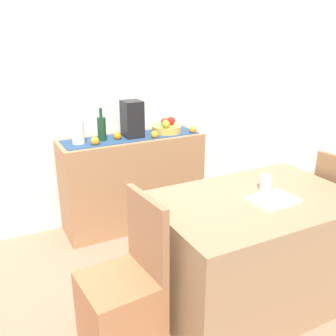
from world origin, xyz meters
name	(u,v)px	position (x,y,z in m)	size (l,w,h in m)	color
ground_plane	(188,273)	(0.00, 0.00, -0.01)	(6.40, 6.40, 0.02)	#A07259
room_wall_rear	(125,75)	(0.00, 1.18, 1.35)	(6.40, 0.06, 2.70)	silver
sideboard_console	(133,182)	(-0.06, 0.92, 0.42)	(1.27, 0.42, 0.84)	#966D49
table_runner	(132,137)	(-0.06, 0.92, 0.84)	(1.20, 0.32, 0.01)	navy
fruit_bowl	(167,129)	(0.29, 0.92, 0.88)	(0.27, 0.27, 0.06)	gold
apple_upper	(165,122)	(0.28, 0.93, 0.94)	(0.07, 0.07, 0.07)	#AD3118
apple_left	(166,124)	(0.24, 0.84, 0.94)	(0.07, 0.07, 0.07)	#8EB22D
apple_right	(171,121)	(0.34, 0.93, 0.95)	(0.07, 0.07, 0.07)	red
wine_bottle	(102,129)	(-0.32, 0.92, 0.95)	(0.07, 0.07, 0.28)	#143822
coffee_maker	(132,119)	(-0.05, 0.92, 1.00)	(0.16, 0.18, 0.32)	black
ceramic_vase	(78,133)	(-0.52, 0.92, 0.94)	(0.10, 0.10, 0.19)	silver
orange_loose_mid	(118,136)	(-0.19, 0.90, 0.87)	(0.07, 0.07, 0.07)	orange
orange_loose_near_bowl	(155,134)	(0.11, 0.80, 0.87)	(0.07, 0.07, 0.07)	orange
orange_loose_far	(193,130)	(0.50, 0.80, 0.87)	(0.07, 0.07, 0.07)	orange
orange_loose_end	(95,141)	(-0.42, 0.82, 0.88)	(0.07, 0.07, 0.07)	orange
dining_table	(252,250)	(0.22, -0.43, 0.37)	(1.28, 0.85, 0.74)	#907352
open_book	(273,200)	(0.29, -0.51, 0.75)	(0.28, 0.21, 0.02)	white
coffee_cup	(266,182)	(0.37, -0.35, 0.79)	(0.07, 0.07, 0.10)	silver
chair_near_window	(123,306)	(-0.68, -0.43, 0.27)	(0.43, 0.43, 0.90)	#9D6742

